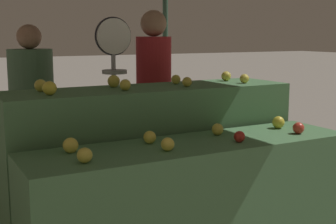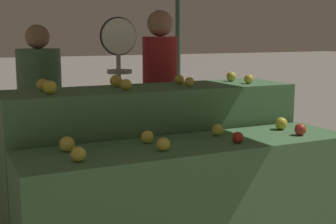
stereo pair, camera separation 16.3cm
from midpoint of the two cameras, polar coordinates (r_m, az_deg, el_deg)
name	(u,v)px [view 2 (the right image)]	position (r m, az deg, el deg)	size (l,w,h in m)	color
display_counter_front	(192,210)	(3.00, 4.50, -11.79)	(2.12, 0.55, 0.86)	#4C7A4C
display_counter_back	(153,164)	(3.47, -0.43, -6.37)	(2.12, 0.55, 1.14)	#4C7A4C
apple_front_0	(78,154)	(2.48, -9.02, -5.10)	(0.08, 0.08, 0.08)	gold
apple_front_1	(163,144)	(2.67, 1.18, -3.95)	(0.08, 0.08, 0.08)	yellow
apple_front_2	(238,137)	(2.91, 10.11, -3.08)	(0.07, 0.07, 0.07)	#AD281E
apple_front_3	(300,129)	(3.23, 17.23, -2.05)	(0.08, 0.08, 0.08)	red
apple_front_4	(67,144)	(2.70, -10.52, -3.88)	(0.09, 0.09, 0.09)	yellow
apple_front_5	(147,137)	(2.86, -0.89, -3.07)	(0.08, 0.08, 0.08)	yellow
apple_front_6	(218,130)	(3.09, 7.56, -2.18)	(0.08, 0.08, 0.08)	gold
apple_front_7	(281,123)	(3.38, 14.97, -1.36)	(0.09, 0.09, 0.09)	gold
apple_back_0	(50,87)	(3.01, -12.71, 2.93)	(0.09, 0.09, 0.09)	gold
apple_back_1	(126,85)	(3.17, -3.67, 3.35)	(0.08, 0.08, 0.08)	gold
apple_back_2	(189,82)	(3.38, 4.00, 3.67)	(0.07, 0.07, 0.07)	gold
apple_back_3	(249,79)	(3.65, 11.08, 3.96)	(0.07, 0.07, 0.07)	yellow
apple_back_4	(43,85)	(3.21, -13.64, 3.24)	(0.08, 0.08, 0.08)	gold
apple_back_5	(116,81)	(3.36, -4.98, 3.79)	(0.09, 0.09, 0.09)	gold
apple_back_6	(179,79)	(3.55, 2.70, 3.98)	(0.07, 0.07, 0.07)	gold
apple_back_7	(231,76)	(3.82, 8.94, 4.31)	(0.08, 0.08, 0.08)	yellow
produce_scale	(119,72)	(3.80, -4.76, 4.91)	(0.31, 0.20, 1.65)	#99999E
person_vendor_at_scale	(160,92)	(4.13, 0.16, 2.47)	(0.39, 0.39, 1.72)	#2D2D38
person_customer_left	(40,103)	(4.27, -14.25, 1.06)	(0.46, 0.46, 1.60)	#2D2D38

